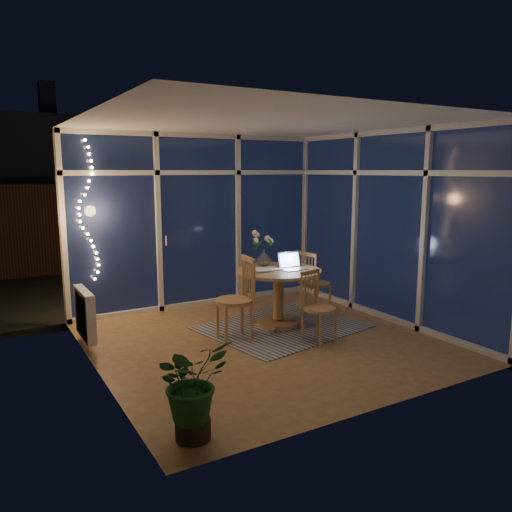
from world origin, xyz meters
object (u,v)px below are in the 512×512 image
Objects in this scene: chair_right at (316,282)px; chair_front at (319,307)px; dining_table at (278,298)px; chair_left at (234,299)px; potted_plant at (192,393)px; laptop at (294,261)px; flower_vase at (264,258)px.

chair_right is 1.22m from chair_front.
chair_right is at bearing 42.76° from chair_front.
chair_front reaches higher than dining_table.
potted_plant is (-1.34, -1.88, -0.14)m from chair_left.
chair_right is (1.54, 0.41, -0.05)m from chair_left.
dining_table is 0.55m from laptop.
dining_table is 1.20× the size of chair_right.
laptop is 0.48m from flower_vase.
chair_front is 4.19× the size of flower_vase.
dining_table is at bearing 44.60° from potted_plant.
laptop is 1.59× the size of flower_vase.
chair_front is 1.21m from flower_vase.
chair_right is (0.77, 0.21, 0.08)m from dining_table.
flower_vase is at bearing 72.79° from chair_right.
laptop reaches higher than potted_plant.
flower_vase reaches higher than chair_front.
flower_vase is (0.74, 0.53, 0.35)m from chair_left.
chair_left is 1.59m from chair_right.
chair_front is at bearing 30.49° from potted_plant.
flower_vase is (-0.03, 0.33, 0.49)m from dining_table.
potted_plant is (-2.88, -2.29, -0.09)m from chair_right.
chair_left is at bearing 54.46° from potted_plant.
chair_left is 0.98m from flower_vase.
chair_right is at bearing 112.05° from chair_left.
chair_left reaches higher than laptop.
chair_right is 1.23× the size of potted_plant.
laptop is at bearing 69.12° from chair_front.
chair_left is at bearing 96.27° from chair_right.
dining_table is 5.37× the size of flower_vase.
chair_left is 3.13× the size of laptop.
chair_right is at bearing 38.53° from potted_plant.
flower_vase is at bearing 132.78° from chair_left.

